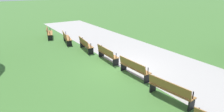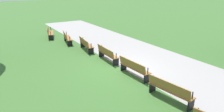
% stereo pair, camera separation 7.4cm
% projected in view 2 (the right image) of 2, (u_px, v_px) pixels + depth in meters
% --- Properties ---
extents(ground_plane, '(120.00, 120.00, 0.00)m').
position_uv_depth(ground_plane, '(121.00, 68.00, 11.69)').
color(ground_plane, '#3D6B2D').
extents(path_paving, '(33.07, 4.70, 0.01)m').
position_uv_depth(path_paving, '(152.00, 60.00, 12.87)').
color(path_paving, '#A39E99').
rests_on(path_paving, ground).
extents(bench_0, '(2.01, 1.01, 0.89)m').
position_uv_depth(bench_0, '(50.00, 32.00, 18.17)').
color(bench_0, '#996633').
rests_on(bench_0, ground).
extents(bench_1, '(2.02, 0.87, 0.89)m').
position_uv_depth(bench_1, '(67.00, 37.00, 16.44)').
color(bench_1, '#996633').
rests_on(bench_1, ground).
extents(bench_2, '(2.00, 0.71, 0.89)m').
position_uv_depth(bench_2, '(86.00, 44.00, 14.56)').
color(bench_2, '#996633').
rests_on(bench_2, ground).
extents(bench_3, '(1.98, 0.55, 0.89)m').
position_uv_depth(bench_3, '(107.00, 54.00, 12.55)').
color(bench_3, '#996633').
rests_on(bench_3, ground).
extents(bench_4, '(1.98, 0.55, 0.89)m').
position_uv_depth(bench_4, '(134.00, 68.00, 10.43)').
color(bench_4, '#996633').
rests_on(bench_4, ground).
extents(bench_5, '(2.00, 0.71, 0.89)m').
position_uv_depth(bench_5, '(170.00, 90.00, 8.20)').
color(bench_5, '#996633').
rests_on(bench_5, ground).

